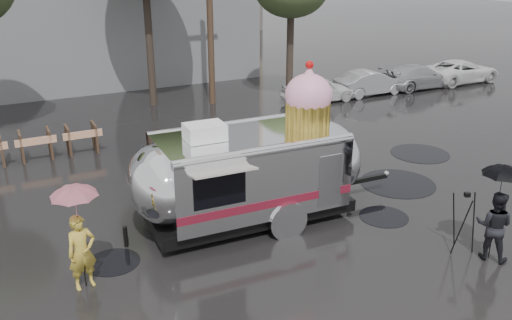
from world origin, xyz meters
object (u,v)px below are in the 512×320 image
person_left (82,252)px  person_right (494,226)px  tripod (464,216)px  airstream_trailer (252,168)px

person_left → person_right: person_right is taller
person_left → tripod: person_left is taller
airstream_trailer → person_left: airstream_trailer is taller
person_right → tripod: (-0.33, 0.57, 0.05)m
airstream_trailer → person_left: bearing=-163.7°
airstream_trailer → person_right: bearing=-43.8°
tripod → airstream_trailer: bearing=159.6°
person_right → tripod: size_ratio=1.11×
airstream_trailer → person_left: 4.65m
person_right → airstream_trailer: bearing=10.8°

